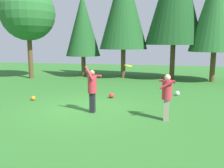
{
  "coord_description": "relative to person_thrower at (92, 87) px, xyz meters",
  "views": [
    {
      "loc": [
        3.01,
        -8.93,
        2.67
      ],
      "look_at": [
        1.08,
        0.19,
        1.05
      ],
      "focal_mm": 38.4,
      "sensor_mm": 36.0,
      "label": 1
    }
  ],
  "objects": [
    {
      "name": "ball_red",
      "position": [
        0.22,
        2.5,
        -0.85
      ],
      "size": [
        0.25,
        0.25,
        0.25
      ],
      "primitive_type": "sphere",
      "color": "red",
      "rests_on": "ground_plane"
    },
    {
      "name": "person_thrower",
      "position": [
        0.0,
        0.0,
        0.0
      ],
      "size": [
        0.59,
        0.59,
        1.82
      ],
      "rotation": [
        0.0,
        0.0,
        -0.28
      ],
      "color": "black",
      "rests_on": "ground_plane"
    },
    {
      "name": "ground_plane",
      "position": [
        -0.42,
        0.31,
        -0.98
      ],
      "size": [
        40.0,
        40.0,
        0.0
      ],
      "primitive_type": "plane",
      "color": "#2D6B28"
    },
    {
      "name": "ball_orange",
      "position": [
        -3.26,
        1.29,
        -0.88
      ],
      "size": [
        0.21,
        0.21,
        0.21
      ],
      "primitive_type": "sphere",
      "color": "orange",
      "rests_on": "ground_plane"
    },
    {
      "name": "ball_white",
      "position": [
        3.39,
        3.76,
        -0.87
      ],
      "size": [
        0.23,
        0.23,
        0.23
      ],
      "primitive_type": "sphere",
      "color": "white",
      "rests_on": "ground_plane"
    },
    {
      "name": "tree_far_left",
      "position": [
        -7.11,
        7.71,
        3.78
      ],
      "size": [
        3.96,
        3.96,
        6.76
      ],
      "color": "brown",
      "rests_on": "ground_plane"
    },
    {
      "name": "tree_far_right",
      "position": [
        5.96,
        8.78,
        4.07
      ],
      "size": [
        3.38,
        3.38,
        8.08
      ],
      "color": "brown",
      "rests_on": "ground_plane"
    },
    {
      "name": "tree_center",
      "position": [
        -0.36,
        9.45,
        4.37
      ],
      "size": [
        3.58,
        3.58,
        8.55
      ],
      "color": "brown",
      "rests_on": "ground_plane"
    },
    {
      "name": "person_catcher",
      "position": [
        2.78,
        -0.41,
        -0.03
      ],
      "size": [
        0.56,
        0.48,
        1.61
      ],
      "rotation": [
        0.0,
        0.0,
        -3.14
      ],
      "color": "gray",
      "rests_on": "ground_plane"
    },
    {
      "name": "tree_left",
      "position": [
        -3.54,
        9.47,
        3.01
      ],
      "size": [
        2.67,
        2.67,
        6.39
      ],
      "color": "brown",
      "rests_on": "ground_plane"
    },
    {
      "name": "frisbee",
      "position": [
        1.44,
        -0.41,
        0.9
      ],
      "size": [
        0.27,
        0.27,
        0.06
      ],
      "color": "yellow"
    }
  ]
}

